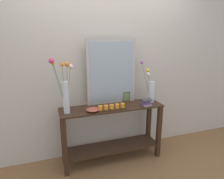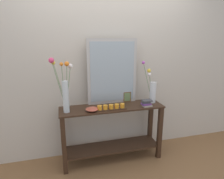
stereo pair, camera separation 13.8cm
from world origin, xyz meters
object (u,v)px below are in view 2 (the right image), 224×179
mirror_leaning (112,72)px  tall_vase_left (64,88)px  console_table (112,128)px  picture_frame_small (127,97)px  candle_tray (111,107)px  book_stack (147,103)px  vase_right (152,89)px  decorative_bowl (92,109)px

mirror_leaning → tall_vase_left: size_ratio=1.32×
console_table → tall_vase_left: tall_vase_left is taller
picture_frame_small → candle_tray: bearing=-140.8°
mirror_leaning → book_stack: 0.62m
vase_right → book_stack: vase_right is taller
book_stack → picture_frame_small: bearing=125.4°
book_stack → candle_tray: bearing=178.8°
vase_right → candle_tray: 0.66m
picture_frame_small → decorative_bowl: size_ratio=0.88×
console_table → tall_vase_left: (-0.59, -0.03, 0.61)m
vase_right → book_stack: bearing=-135.1°
vase_right → book_stack: 0.25m
mirror_leaning → vase_right: bearing=-12.8°
vase_right → decorative_bowl: 0.89m
candle_tray → book_stack: size_ratio=2.77×
decorative_bowl → tall_vase_left: bearing=169.0°
picture_frame_small → decorative_bowl: bearing=-156.7°
mirror_leaning → candle_tray: size_ratio=2.23×
candle_tray → picture_frame_small: bearing=39.2°
decorative_bowl → book_stack: (0.72, -0.02, 0.02)m
vase_right → console_table: bearing=-177.0°
decorative_bowl → book_stack: 0.72m
candle_tray → picture_frame_small: picture_frame_small is taller
picture_frame_small → console_table: bearing=-151.4°
vase_right → candle_tray: size_ratio=1.45×
mirror_leaning → book_stack: (0.40, -0.27, -0.39)m
mirror_leaning → candle_tray: mirror_leaning is taller
mirror_leaning → decorative_bowl: size_ratio=5.44×
console_table → vase_right: bearing=3.0°
picture_frame_small → book_stack: picture_frame_small is taller
candle_tray → decorative_bowl: bearing=177.1°
tall_vase_left → decorative_bowl: (0.31, -0.06, -0.28)m
vase_right → candle_tray: (-0.62, -0.13, -0.16)m
tall_vase_left → mirror_leaning: bearing=15.9°
candle_tray → tall_vase_left: bearing=172.5°
candle_tray → decorative_bowl: 0.24m
candle_tray → book_stack: bearing=-1.2°
candle_tray → book_stack: book_stack is taller
mirror_leaning → book_stack: bearing=-33.8°
tall_vase_left → candle_tray: tall_vase_left is taller
vase_right → picture_frame_small: (-0.32, 0.11, -0.12)m
picture_frame_small → book_stack: size_ratio=1.01×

